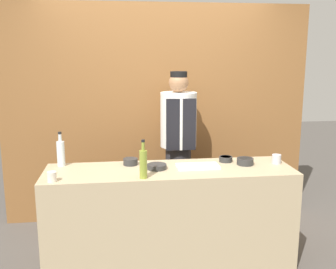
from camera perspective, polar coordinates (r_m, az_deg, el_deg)
The scene contains 13 objects.
ground_plane at distance 3.77m, azimuth 0.25°, elevation -18.01°, with size 14.00×14.00×0.00m, color #4C4742.
cabinet_wall at distance 4.46m, azimuth -1.66°, elevation 3.09°, with size 3.39×0.18×2.40m.
counter at distance 3.57m, azimuth 0.25°, elevation -11.83°, with size 2.15×0.61×0.88m.
sauce_bowl_orange at distance 3.55m, azimuth -5.46°, elevation -3.88°, with size 0.13×0.13×0.06m.
sauce_bowl_purple at distance 3.67m, azimuth 8.38°, elevation -3.50°, with size 0.12×0.12×0.05m.
sauce_bowl_white at distance 3.41m, azimuth -1.63°, elevation -4.63°, with size 0.17×0.17×0.04m.
sauce_bowl_green at distance 3.60m, azimuth 11.13°, elevation -3.79°, with size 0.15×0.15×0.06m.
cutting_board at distance 3.47m, azimuth 4.33°, elevation -4.62°, with size 0.37×0.19×0.02m.
bottle_clear at distance 3.60m, azimuth -15.30°, elevation -2.57°, with size 0.07×0.07×0.31m.
bottle_oil at distance 3.14m, azimuth -3.60°, elevation -4.18°, with size 0.06×0.06×0.32m.
cup_steel at distance 3.70m, azimuth 15.45°, elevation -3.45°, with size 0.08×0.08×0.08m.
cup_cream at distance 3.21m, azimuth -16.50°, elevation -5.89°, with size 0.07×0.07×0.08m.
chef_center at distance 4.12m, azimuth 1.51°, elevation -1.73°, with size 0.37×0.37×1.69m.
Camera 1 is at (-0.43, -3.24, 1.87)m, focal length 42.00 mm.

